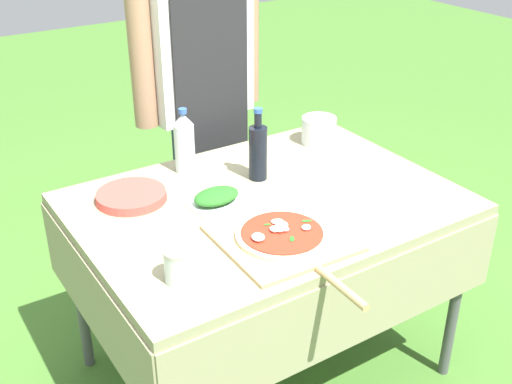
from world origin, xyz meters
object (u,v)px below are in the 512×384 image
object	(u,v)px
oil_bottle	(258,151)
sauce_jar	(178,267)
person_cook	(199,80)
pizza_on_peel	(284,238)
plate_stack	(131,196)
mixing_tub	(319,130)
prep_table	(266,219)
water_bottle	(184,142)
herb_container	(216,197)

from	to	relation	value
oil_bottle	sauce_jar	distance (m)	0.68
person_cook	pizza_on_peel	xyz separation A→B (m)	(-0.25, -0.98, -0.19)
sauce_jar	plate_stack	bearing A→B (deg)	81.58
pizza_on_peel	mixing_tub	world-z (taller)	mixing_tub
prep_table	person_cook	world-z (taller)	person_cook
water_bottle	person_cook	bearing A→B (deg)	54.37
water_bottle	mixing_tub	xyz separation A→B (m)	(0.58, -0.06, -0.06)
mixing_tub	water_bottle	bearing A→B (deg)	174.25
oil_bottle	mixing_tub	xyz separation A→B (m)	(0.39, 0.14, -0.05)
pizza_on_peel	mixing_tub	size ratio (longest dim) A/B	4.22
water_bottle	sauce_jar	world-z (taller)	water_bottle
oil_bottle	herb_container	world-z (taller)	oil_bottle
oil_bottle	water_bottle	world-z (taller)	oil_bottle
pizza_on_peel	water_bottle	xyz separation A→B (m)	(-0.02, 0.61, 0.10)
herb_container	plate_stack	distance (m)	0.29
prep_table	sauce_jar	world-z (taller)	sauce_jar
person_cook	pizza_on_peel	bearing A→B (deg)	71.89
herb_container	plate_stack	bearing A→B (deg)	142.73
person_cook	water_bottle	world-z (taller)	person_cook
herb_container	person_cook	bearing A→B (deg)	65.59
oil_bottle	herb_container	bearing A→B (deg)	-159.54
plate_stack	pizza_on_peel	bearing A→B (deg)	-60.37
prep_table	person_cook	size ratio (longest dim) A/B	0.79
person_cook	sauce_jar	xyz separation A→B (m)	(-0.61, -0.99, -0.16)
herb_container	mixing_tub	bearing A→B (deg)	20.09
water_bottle	plate_stack	size ratio (longest dim) A/B	1.01
mixing_tub	sauce_jar	bearing A→B (deg)	-148.90
oil_bottle	sauce_jar	size ratio (longest dim) A/B	2.73
pizza_on_peel	herb_container	bearing A→B (deg)	100.93
plate_stack	sauce_jar	distance (m)	0.52
person_cook	water_bottle	size ratio (longest dim) A/B	6.64
pizza_on_peel	sauce_jar	distance (m)	0.36
pizza_on_peel	oil_bottle	size ratio (longest dim) A/B	2.21
prep_table	pizza_on_peel	size ratio (longest dim) A/B	2.17
oil_bottle	plate_stack	distance (m)	0.48
prep_table	pizza_on_peel	world-z (taller)	pizza_on_peel
pizza_on_peel	herb_container	world-z (taller)	same
water_bottle	sauce_jar	bearing A→B (deg)	-118.90
oil_bottle	pizza_on_peel	bearing A→B (deg)	-112.76
prep_table	herb_container	size ratio (longest dim) A/B	6.31
person_cook	pizza_on_peel	world-z (taller)	person_cook
person_cook	plate_stack	world-z (taller)	person_cook
pizza_on_peel	oil_bottle	world-z (taller)	oil_bottle
pizza_on_peel	plate_stack	xyz separation A→B (m)	(-0.29, 0.50, 0.00)
plate_stack	oil_bottle	bearing A→B (deg)	-11.78
pizza_on_peel	person_cook	bearing A→B (deg)	77.77
pizza_on_peel	sauce_jar	bearing A→B (deg)	-176.93
mixing_tub	pizza_on_peel	bearing A→B (deg)	-135.57
prep_table	oil_bottle	distance (m)	0.25
mixing_tub	herb_container	bearing A→B (deg)	-159.91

